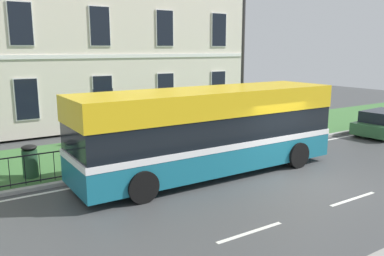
# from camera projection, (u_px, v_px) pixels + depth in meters

# --- Properties ---
(ground_plane) EXTENTS (60.00, 56.00, 0.18)m
(ground_plane) POSITION_uv_depth(u_px,v_px,m) (283.00, 174.00, 14.02)
(ground_plane) COLOR #404143
(georgian_townhouse) EXTENTS (19.10, 10.76, 13.64)m
(georgian_townhouse) POSITION_uv_depth(u_px,v_px,m) (68.00, 5.00, 24.01)
(georgian_townhouse) COLOR beige
(georgian_townhouse) RESTS_ON ground_plane
(iron_verge_railing) EXTENTS (13.12, 0.04, 0.97)m
(iron_verge_railing) POSITION_uv_depth(u_px,v_px,m) (168.00, 148.00, 15.19)
(iron_verge_railing) COLOR black
(iron_verge_railing) RESTS_ON ground_plane
(single_decker_bus) EXTENTS (9.71, 2.73, 3.00)m
(single_decker_bus) POSITION_uv_depth(u_px,v_px,m) (210.00, 130.00, 13.80)
(single_decker_bus) COLOR #186981
(single_decker_bus) RESTS_ON ground_plane
(street_lamp_post) EXTENTS (0.36, 0.24, 7.66)m
(street_lamp_post) POSITION_uv_depth(u_px,v_px,m) (243.00, 47.00, 17.40)
(street_lamp_post) COLOR #333338
(street_lamp_post) RESTS_ON ground_plane
(litter_bin) EXTENTS (0.51, 0.51, 1.11)m
(litter_bin) POSITION_uv_depth(u_px,v_px,m) (30.00, 161.00, 13.20)
(litter_bin) COLOR #23472D
(litter_bin) RESTS_ON ground_plane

